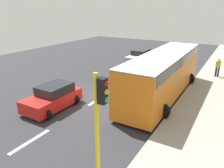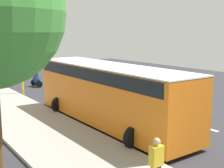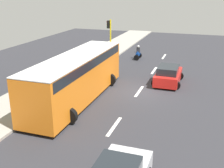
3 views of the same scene
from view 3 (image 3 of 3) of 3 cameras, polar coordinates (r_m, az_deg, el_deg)
ground_plane at (r=21.37m, az=5.55°, el=-1.64°), size 40.00×60.00×0.10m
sidewalk at (r=23.80m, az=-11.05°, el=0.58°), size 4.00×60.00×0.15m
lane_stripe_far_north at (r=32.68m, az=10.52°, el=5.51°), size 0.20×2.40×0.01m
lane_stripe_north at (r=26.94m, az=8.55°, el=2.75°), size 0.20×2.40×0.01m
lane_stripe_mid at (r=21.35m, az=5.55°, el=-1.50°), size 0.20×2.40×0.01m
lane_stripe_south at (r=16.05m, az=0.46°, el=-8.62°), size 0.20×2.40×0.01m
car_red at (r=23.26m, az=11.36°, el=1.78°), size 2.27×3.86×1.52m
city_bus at (r=19.24m, az=-7.09°, el=1.92°), size 3.20×11.00×3.16m
motorcycle at (r=30.97m, az=5.31°, el=6.22°), size 0.60×1.30×1.53m
traffic_light_corner at (r=28.51m, az=-0.49°, el=9.88°), size 0.49×0.24×4.50m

